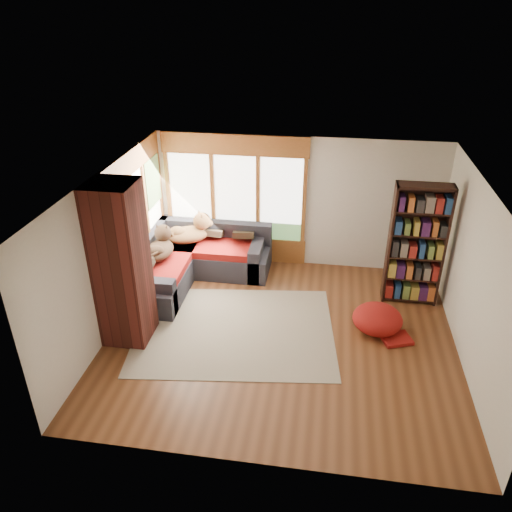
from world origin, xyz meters
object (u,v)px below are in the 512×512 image
(brick_chimney, at_px, (121,265))
(bookshelf, at_px, (416,245))
(dog_brindle, at_px, (160,248))
(sectional_sofa, at_px, (191,260))
(area_rug, at_px, (235,330))
(dog_tan, at_px, (191,233))
(pouf, at_px, (377,318))

(brick_chimney, height_order, bookshelf, brick_chimney)
(brick_chimney, relative_size, dog_brindle, 3.12)
(sectional_sofa, height_order, area_rug, sectional_sofa)
(area_rug, bearing_deg, sectional_sofa, 125.55)
(dog_brindle, bearing_deg, dog_tan, -30.63)
(bookshelf, bearing_deg, brick_chimney, -158.79)
(dog_brindle, bearing_deg, pouf, -102.25)
(sectional_sofa, relative_size, area_rug, 0.69)
(sectional_sofa, xyz_separation_m, area_rug, (1.19, -1.67, -0.30))
(bookshelf, height_order, dog_brindle, bookshelf)
(brick_chimney, relative_size, dog_tan, 2.60)
(sectional_sofa, height_order, pouf, sectional_sofa)
(bookshelf, xyz_separation_m, dog_tan, (-4.13, 0.54, -0.31))
(sectional_sofa, height_order, bookshelf, bookshelf)
(area_rug, bearing_deg, pouf, 8.87)
(pouf, bearing_deg, brick_chimney, -169.34)
(dog_tan, bearing_deg, dog_brindle, -150.67)
(brick_chimney, relative_size, sectional_sofa, 1.18)
(area_rug, xyz_separation_m, pouf, (2.30, 0.36, 0.22))
(sectional_sofa, bearing_deg, dog_brindle, -137.79)
(sectional_sofa, bearing_deg, pouf, -21.87)
(pouf, height_order, dog_tan, dog_tan)
(bookshelf, xyz_separation_m, pouf, (-0.61, -1.02, -0.87))
(bookshelf, bearing_deg, sectional_sofa, 176.00)
(bookshelf, xyz_separation_m, dog_brindle, (-4.53, -0.13, -0.33))
(area_rug, distance_m, pouf, 2.33)
(brick_chimney, bearing_deg, area_rug, 13.13)
(sectional_sofa, distance_m, pouf, 3.72)
(sectional_sofa, relative_size, dog_tan, 2.20)
(sectional_sofa, bearing_deg, bookshelf, -5.30)
(sectional_sofa, distance_m, dog_brindle, 0.76)
(dog_brindle, bearing_deg, brick_chimney, -179.76)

